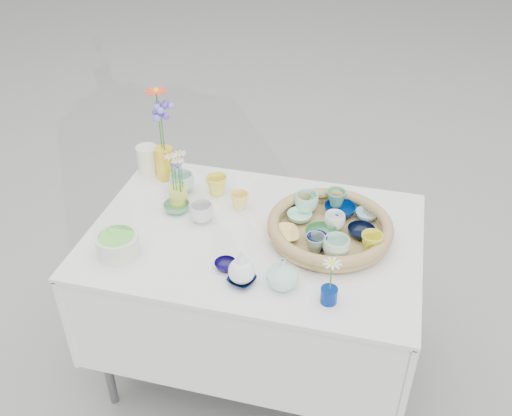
% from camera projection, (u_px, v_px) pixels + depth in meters
% --- Properties ---
extents(ground, '(80.00, 80.00, 0.00)m').
position_uv_depth(ground, '(255.00, 364.00, 2.63)').
color(ground, gray).
extents(display_table, '(1.26, 0.86, 0.77)m').
position_uv_depth(display_table, '(255.00, 364.00, 2.63)').
color(display_table, white).
rests_on(display_table, ground).
extents(wicker_tray, '(0.47, 0.47, 0.08)m').
position_uv_depth(wicker_tray, '(330.00, 228.00, 2.15)').
color(wicker_tray, olive).
rests_on(wicker_tray, display_table).
extents(tray_ceramic_0, '(0.16, 0.16, 0.04)m').
position_uv_depth(tray_ceramic_0, '(340.00, 210.00, 2.25)').
color(tray_ceramic_0, navy).
rests_on(tray_ceramic_0, wicker_tray).
extents(tray_ceramic_1, '(0.14, 0.14, 0.03)m').
position_uv_depth(tray_ceramic_1, '(361.00, 232.00, 2.14)').
color(tray_ceramic_1, black).
rests_on(tray_ceramic_1, wicker_tray).
extents(tray_ceramic_2, '(0.10, 0.10, 0.07)m').
position_uv_depth(tray_ceramic_2, '(371.00, 243.00, 2.06)').
color(tray_ceramic_2, yellow).
rests_on(tray_ceramic_2, wicker_tray).
extents(tray_ceramic_3, '(0.16, 0.16, 0.04)m').
position_uv_depth(tray_ceramic_3, '(321.00, 235.00, 2.12)').
color(tray_ceramic_3, '#3A8A46').
rests_on(tray_ceramic_3, wicker_tray).
extents(tray_ceramic_4, '(0.09, 0.09, 0.07)m').
position_uv_depth(tray_ceramic_4, '(315.00, 244.00, 2.05)').
color(tray_ceramic_4, gray).
rests_on(tray_ceramic_4, wicker_tray).
extents(tray_ceramic_5, '(0.12, 0.12, 0.03)m').
position_uv_depth(tray_ceramic_5, '(300.00, 216.00, 2.22)').
color(tray_ceramic_5, '#A5E9C7').
rests_on(tray_ceramic_5, wicker_tray).
extents(tray_ceramic_6, '(0.12, 0.12, 0.08)m').
position_uv_depth(tray_ceramic_6, '(306.00, 203.00, 2.26)').
color(tray_ceramic_6, '#A3E3C7').
rests_on(tray_ceramic_6, wicker_tray).
extents(tray_ceramic_7, '(0.10, 0.10, 0.06)m').
position_uv_depth(tray_ceramic_7, '(335.00, 221.00, 2.17)').
color(tray_ceramic_7, white).
rests_on(tray_ceramic_7, wicker_tray).
extents(tray_ceramic_8, '(0.10, 0.10, 0.03)m').
position_uv_depth(tray_ceramic_8, '(367.00, 215.00, 2.23)').
color(tray_ceramic_8, '#84C6FB').
rests_on(tray_ceramic_8, wicker_tray).
extents(tray_ceramic_9, '(0.09, 0.09, 0.07)m').
position_uv_depth(tray_ceramic_9, '(317.00, 242.00, 2.06)').
color(tray_ceramic_9, navy).
rests_on(tray_ceramic_9, wicker_tray).
extents(tray_ceramic_10, '(0.16, 0.16, 0.03)m').
position_uv_depth(tray_ceramic_10, '(283.00, 235.00, 2.13)').
color(tray_ceramic_10, '#FACB6F').
rests_on(tray_ceramic_10, wicker_tray).
extents(tray_ceramic_11, '(0.12, 0.12, 0.08)m').
position_uv_depth(tray_ceramic_11, '(336.00, 248.00, 2.03)').
color(tray_ceramic_11, silver).
rests_on(tray_ceramic_11, wicker_tray).
extents(tray_ceramic_12, '(0.09, 0.09, 0.07)m').
position_uv_depth(tray_ceramic_12, '(336.00, 199.00, 2.29)').
color(tray_ceramic_12, '#519A6F').
rests_on(tray_ceramic_12, wicker_tray).
extents(loose_ceramic_0, '(0.12, 0.12, 0.08)m').
position_uv_depth(loose_ceramic_0, '(217.00, 185.00, 2.39)').
color(loose_ceramic_0, yellow).
rests_on(loose_ceramic_0, display_table).
extents(loose_ceramic_1, '(0.09, 0.09, 0.07)m').
position_uv_depth(loose_ceramic_1, '(240.00, 200.00, 2.31)').
color(loose_ceramic_1, '#FFDB69').
rests_on(loose_ceramic_1, display_table).
extents(loose_ceramic_2, '(0.11, 0.11, 0.03)m').
position_uv_depth(loose_ceramic_2, '(177.00, 207.00, 2.30)').
color(loose_ceramic_2, '#4F966D').
rests_on(loose_ceramic_2, display_table).
extents(loose_ceramic_3, '(0.10, 0.10, 0.08)m').
position_uv_depth(loose_ceramic_3, '(202.00, 213.00, 2.24)').
color(loose_ceramic_3, silver).
rests_on(loose_ceramic_3, display_table).
extents(loose_ceramic_4, '(0.10, 0.10, 0.02)m').
position_uv_depth(loose_ceramic_4, '(226.00, 265.00, 2.02)').
color(loose_ceramic_4, '#0C053F').
rests_on(loose_ceramic_4, display_table).
extents(loose_ceramic_5, '(0.13, 0.13, 0.08)m').
position_uv_depth(loose_ceramic_5, '(182.00, 183.00, 2.41)').
color(loose_ceramic_5, '#ABD2C6').
rests_on(loose_ceramic_5, display_table).
extents(loose_ceramic_6, '(0.12, 0.12, 0.02)m').
position_uv_depth(loose_ceramic_6, '(242.00, 280.00, 1.96)').
color(loose_ceramic_6, '#091636').
rests_on(loose_ceramic_6, display_table).
extents(fluted_bowl, '(0.16, 0.16, 0.08)m').
position_uv_depth(fluted_bowl, '(118.00, 245.00, 2.07)').
color(fluted_bowl, beige).
rests_on(fluted_bowl, display_table).
extents(bud_vase_paleblue, '(0.12, 0.12, 0.14)m').
position_uv_depth(bud_vase_paleblue, '(241.00, 266.00, 1.93)').
color(bud_vase_paleblue, white).
rests_on(bud_vase_paleblue, display_table).
extents(bud_vase_seafoam, '(0.15, 0.15, 0.12)m').
position_uv_depth(bud_vase_seafoam, '(282.00, 273.00, 1.92)').
color(bud_vase_seafoam, '#ACE1CE').
rests_on(bud_vase_seafoam, display_table).
extents(bud_vase_cobalt, '(0.07, 0.07, 0.06)m').
position_uv_depth(bud_vase_cobalt, '(329.00, 295.00, 1.87)').
color(bud_vase_cobalt, navy).
rests_on(bud_vase_cobalt, display_table).
extents(single_daisy, '(0.09, 0.09, 0.13)m').
position_uv_depth(single_daisy, '(331.00, 276.00, 1.82)').
color(single_daisy, white).
rests_on(single_daisy, bud_vase_cobalt).
extents(tall_vase_yellow, '(0.09, 0.09, 0.15)m').
position_uv_depth(tall_vase_yellow, '(165.00, 163.00, 2.47)').
color(tall_vase_yellow, yellow).
rests_on(tall_vase_yellow, display_table).
extents(gerbera, '(0.12, 0.12, 0.28)m').
position_uv_depth(gerbera, '(159.00, 120.00, 2.36)').
color(gerbera, '#EB4726').
rests_on(gerbera, tall_vase_yellow).
extents(hydrangea, '(0.09, 0.09, 0.25)m').
position_uv_depth(hydrangea, '(163.00, 131.00, 2.37)').
color(hydrangea, '#5540B7').
rests_on(hydrangea, tall_vase_yellow).
extents(white_pitcher, '(0.16, 0.14, 0.13)m').
position_uv_depth(white_pitcher, '(148.00, 160.00, 2.52)').
color(white_pitcher, beige).
rests_on(white_pitcher, display_table).
extents(daisy_cup, '(0.10, 0.10, 0.08)m').
position_uv_depth(daisy_cup, '(178.00, 196.00, 2.32)').
color(daisy_cup, '#D4D64A').
rests_on(daisy_cup, display_table).
extents(daisy_posy, '(0.09, 0.09, 0.16)m').
position_uv_depth(daisy_posy, '(176.00, 172.00, 2.25)').
color(daisy_posy, silver).
rests_on(daisy_posy, daisy_cup).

